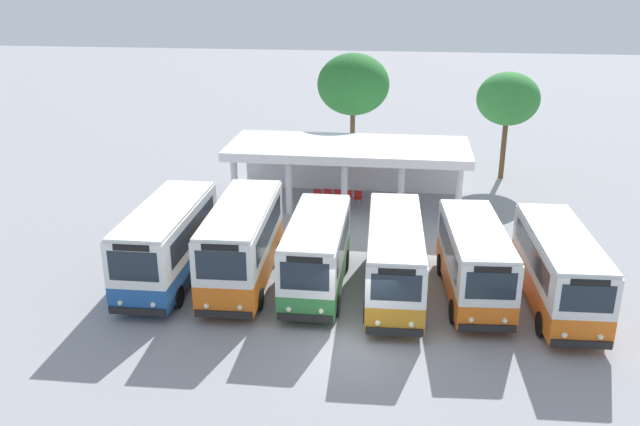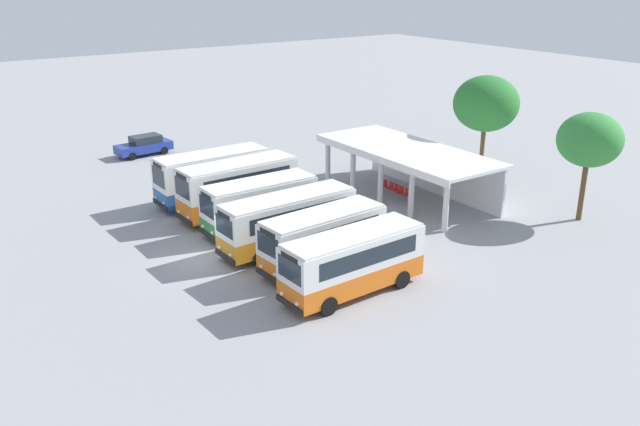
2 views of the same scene
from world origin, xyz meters
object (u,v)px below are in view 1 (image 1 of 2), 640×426
object	(u,v)px
city_bus_fifth_blue	(474,259)
waiting_chair_middle_seat	(338,196)
city_bus_far_end_green	(559,268)
city_bus_second_in_row	(242,241)
city_bus_fourth_amber	(394,256)
waiting_chair_fifth_seat	(358,197)
city_bus_middle_cream	(317,251)
waiting_chair_second_from_end	(327,195)
city_bus_nearest_orange	(168,241)
waiting_chair_end_by_column	(317,195)
waiting_chair_fourth_seat	(348,196)

from	to	relation	value
city_bus_fifth_blue	waiting_chair_middle_seat	xyz separation A→B (m)	(-6.53, 10.51, -1.16)
city_bus_far_end_green	waiting_chair_middle_seat	size ratio (longest dim) A/B	8.61
city_bus_second_in_row	city_bus_fourth_amber	size ratio (longest dim) A/B	0.96
city_bus_fifth_blue	waiting_chair_fifth_seat	xyz separation A→B (m)	(-5.39, 10.45, -1.16)
city_bus_middle_cream	city_bus_fourth_amber	distance (m)	3.14
city_bus_fifth_blue	waiting_chair_second_from_end	size ratio (longest dim) A/B	8.15
city_bus_second_in_row	waiting_chair_middle_seat	size ratio (longest dim) A/B	8.93
city_bus_second_in_row	city_bus_fourth_amber	bearing A→B (deg)	-2.60
city_bus_second_in_row	city_bus_middle_cream	bearing A→B (deg)	-4.76
city_bus_middle_cream	city_bus_nearest_orange	bearing A→B (deg)	179.48
city_bus_far_end_green	waiting_chair_second_from_end	xyz separation A→B (m)	(-10.24, 10.98, -1.18)
waiting_chair_end_by_column	city_bus_far_end_green	bearing A→B (deg)	-45.25
city_bus_fifth_blue	waiting_chair_second_from_end	bearing A→B (deg)	124.04
waiting_chair_middle_seat	waiting_chair_fifth_seat	bearing A→B (deg)	-3.16
city_bus_nearest_orange	city_bus_fifth_blue	distance (m)	12.57
city_bus_second_in_row	waiting_chair_fifth_seat	size ratio (longest dim) A/B	8.93
waiting_chair_second_from_end	city_bus_middle_cream	bearing A→B (deg)	-85.61
waiting_chair_second_from_end	city_bus_far_end_green	bearing A→B (deg)	-46.98
waiting_chair_end_by_column	waiting_chair_middle_seat	bearing A→B (deg)	3.49
city_bus_nearest_orange	waiting_chair_middle_seat	bearing A→B (deg)	60.28
city_bus_second_in_row	waiting_chair_second_from_end	bearing A→B (deg)	77.37
city_bus_second_in_row	city_bus_middle_cream	xyz separation A→B (m)	(3.14, -0.26, -0.17)
waiting_chair_end_by_column	waiting_chair_fourth_seat	world-z (taller)	same
city_bus_far_end_green	waiting_chair_middle_seat	world-z (taller)	city_bus_far_end_green
city_bus_fifth_blue	waiting_chair_second_from_end	distance (m)	12.74
city_bus_fifth_blue	city_bus_far_end_green	xyz separation A→B (m)	(3.14, -0.46, 0.02)
city_bus_fourth_amber	city_bus_fifth_blue	world-z (taller)	city_bus_fourth_amber
waiting_chair_middle_seat	city_bus_middle_cream	bearing A→B (deg)	-88.68
city_bus_second_in_row	city_bus_fifth_blue	size ratio (longest dim) A/B	1.09
city_bus_middle_cream	waiting_chair_fourth_seat	distance (m)	10.63
city_bus_far_end_green	waiting_chair_middle_seat	distance (m)	14.68
waiting_chair_middle_seat	waiting_chair_second_from_end	bearing A→B (deg)	-179.77
city_bus_fourth_amber	waiting_chair_fifth_seat	size ratio (longest dim) A/B	9.29
city_bus_middle_cream	waiting_chair_end_by_column	world-z (taller)	city_bus_middle_cream
city_bus_fifth_blue	city_bus_far_end_green	distance (m)	3.18
city_bus_far_end_green	city_bus_middle_cream	bearing A→B (deg)	177.92
city_bus_fifth_blue	waiting_chair_fifth_seat	distance (m)	11.81
city_bus_fourth_amber	city_bus_fifth_blue	size ratio (longest dim) A/B	1.14
city_bus_nearest_orange	city_bus_fourth_amber	size ratio (longest dim) A/B	0.95
city_bus_nearest_orange	waiting_chair_fifth_seat	xyz separation A→B (m)	(7.18, 10.52, -1.30)
city_bus_fourth_amber	waiting_chair_fifth_seat	world-z (taller)	city_bus_fourth_amber
city_bus_fifth_blue	waiting_chair_middle_seat	world-z (taller)	city_bus_fifth_blue
waiting_chair_end_by_column	waiting_chair_second_from_end	size ratio (longest dim) A/B	1.00
waiting_chair_fourth_seat	waiting_chair_fifth_seat	distance (m)	0.57
waiting_chair_fifth_seat	city_bus_fifth_blue	bearing A→B (deg)	-62.73
city_bus_nearest_orange	city_bus_fifth_blue	size ratio (longest dim) A/B	1.08
city_bus_fourth_amber	city_bus_far_end_green	distance (m)	6.29
city_bus_second_in_row	waiting_chair_fourth_seat	size ratio (longest dim) A/B	8.93
city_bus_fifth_blue	waiting_chair_fourth_seat	world-z (taller)	city_bus_fifth_blue
city_bus_second_in_row	city_bus_fifth_blue	bearing A→B (deg)	-0.85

